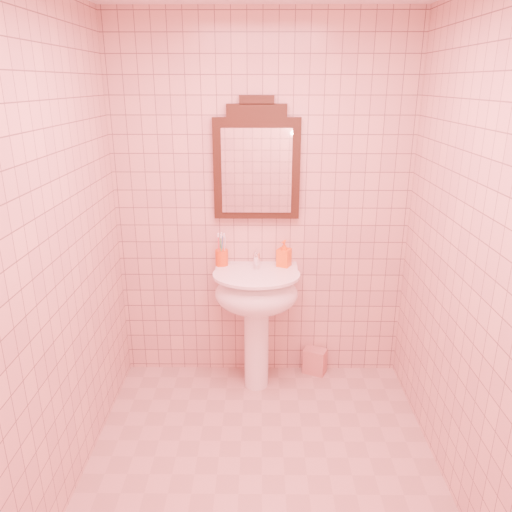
{
  "coord_description": "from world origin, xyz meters",
  "views": [
    {
      "loc": [
        -0.01,
        -2.21,
        2.06
      ],
      "look_at": [
        -0.04,
        0.55,
        1.1
      ],
      "focal_mm": 35.0,
      "sensor_mm": 36.0,
      "label": 1
    }
  ],
  "objects_px": {
    "pedestal_sink": "(256,301)",
    "soap_dispenser": "(284,253)",
    "mirror": "(257,164)",
    "toothbrush_cup": "(222,257)",
    "towel": "(315,361)"
  },
  "relations": [
    {
      "from": "mirror",
      "to": "toothbrush_cup",
      "type": "relative_size",
      "value": 3.89
    },
    {
      "from": "mirror",
      "to": "pedestal_sink",
      "type": "bearing_deg",
      "value": -90.0
    },
    {
      "from": "pedestal_sink",
      "to": "mirror",
      "type": "bearing_deg",
      "value": 90.0
    },
    {
      "from": "soap_dispenser",
      "to": "towel",
      "type": "bearing_deg",
      "value": 32.68
    },
    {
      "from": "toothbrush_cup",
      "to": "mirror",
      "type": "bearing_deg",
      "value": 11.87
    },
    {
      "from": "pedestal_sink",
      "to": "soap_dispenser",
      "type": "xyz_separation_m",
      "value": [
        0.19,
        0.14,
        0.29
      ]
    },
    {
      "from": "mirror",
      "to": "toothbrush_cup",
      "type": "distance_m",
      "value": 0.68
    },
    {
      "from": "towel",
      "to": "toothbrush_cup",
      "type": "bearing_deg",
      "value": -178.47
    },
    {
      "from": "mirror",
      "to": "soap_dispenser",
      "type": "height_order",
      "value": "mirror"
    },
    {
      "from": "mirror",
      "to": "toothbrush_cup",
      "type": "xyz_separation_m",
      "value": [
        -0.24,
        -0.05,
        -0.64
      ]
    },
    {
      "from": "toothbrush_cup",
      "to": "soap_dispenser",
      "type": "xyz_separation_m",
      "value": [
        0.43,
        -0.02,
        0.03
      ]
    },
    {
      "from": "mirror",
      "to": "soap_dispenser",
      "type": "bearing_deg",
      "value": -19.42
    },
    {
      "from": "pedestal_sink",
      "to": "towel",
      "type": "relative_size",
      "value": 4.48
    },
    {
      "from": "soap_dispenser",
      "to": "towel",
      "type": "distance_m",
      "value": 0.89
    },
    {
      "from": "soap_dispenser",
      "to": "pedestal_sink",
      "type": "bearing_deg",
      "value": -119.32
    }
  ]
}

